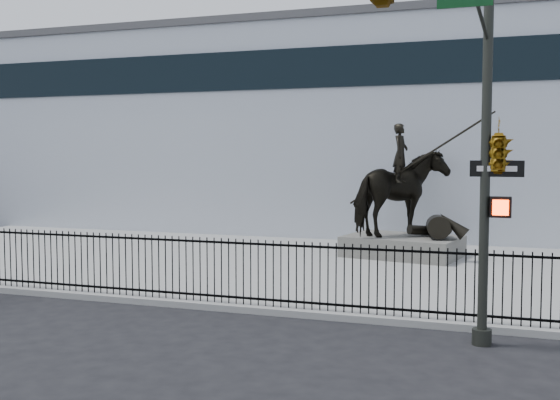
% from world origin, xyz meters
% --- Properties ---
extents(ground, '(120.00, 120.00, 0.00)m').
position_xyz_m(ground, '(0.00, 0.00, 0.00)').
color(ground, black).
rests_on(ground, ground).
extents(plaza, '(30.00, 12.00, 0.15)m').
position_xyz_m(plaza, '(0.00, 7.00, 0.07)').
color(plaza, '#989996').
rests_on(plaza, ground).
extents(building, '(44.00, 14.00, 9.00)m').
position_xyz_m(building, '(0.00, 20.00, 4.50)').
color(building, silver).
rests_on(building, ground).
extents(picket_fence, '(22.10, 0.10, 1.50)m').
position_xyz_m(picket_fence, '(0.00, 1.25, 0.90)').
color(picket_fence, black).
rests_on(picket_fence, plaza).
extents(statue_plinth, '(4.06, 3.17, 0.68)m').
position_xyz_m(statue_plinth, '(4.22, 9.49, 0.49)').
color(statue_plinth, '#514F4A').
rests_on(statue_plinth, plaza).
extents(equestrian_statue, '(4.58, 3.30, 3.95)m').
position_xyz_m(equestrian_statue, '(4.29, 9.47, 2.26)').
color(equestrian_statue, black).
rests_on(equestrian_statue, statue_plinth).
extents(traffic_signal_right, '(2.17, 6.86, 7.00)m').
position_xyz_m(traffic_signal_right, '(6.47, -2.00, 4.85)').
color(traffic_signal_right, '#262823').
rests_on(traffic_signal_right, ground).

